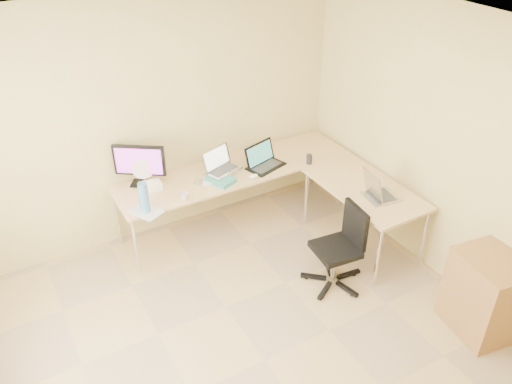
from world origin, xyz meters
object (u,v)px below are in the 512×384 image
laptop_center (222,161)px  desk_fan (142,172)px  mug (185,197)px  desk_main (236,197)px  monitor (140,165)px  water_bottle (144,198)px  office_chair (336,242)px  desk_return (362,216)px  laptop_return (383,187)px  cabinet (485,296)px  keyboard (221,176)px  laptop_black (266,157)px

laptop_center → desk_fan: same height
mug → desk_fan: (-0.24, 0.50, 0.10)m
desk_main → monitor: bearing=168.5°
water_bottle → office_chair: water_bottle is taller
desk_return → monitor: (-1.96, 1.20, 0.59)m
office_chair → water_bottle: bearing=150.6°
desk_main → laptop_return: bearing=-51.1°
cabinet → keyboard: bearing=127.8°
laptop_center → desk_fan: size_ratio=1.29×
water_bottle → cabinet: water_bottle is taller
desk_main → water_bottle: size_ratio=8.38×
desk_main → monitor: (-0.98, 0.20, 0.59)m
desk_return → laptop_center: laptop_center is taller
desk_return → laptop_return: (0.01, -0.22, 0.49)m
mug → cabinet: bearing=-49.6°
laptop_black → desk_main: bearing=140.8°
monitor → office_chair: size_ratio=0.61×
laptop_center → office_chair: 1.47m
laptop_black → desk_return: bearing=-69.2°
office_chair → cabinet: size_ratio=1.05×
laptop_return → office_chair: size_ratio=0.43×
desk_return → water_bottle: 2.28m
desk_return → cabinet: size_ratio=1.60×
laptop_center → desk_main: bearing=-5.9°
desk_return → laptop_center: bearing=140.1°
mug → office_chair: (1.08, -1.05, -0.27)m
laptop_black → cabinet: (0.82, -2.34, -0.50)m
laptop_return → laptop_center: bearing=52.5°
water_bottle → mug: bearing=0.0°
desk_return → mug: (-1.70, 0.70, 0.41)m
office_chair → monitor: bearing=136.8°
laptop_center → cabinet: laptop_center is taller
desk_fan → monitor: bearing=-163.6°
laptop_center → cabinet: 2.80m
desk_return → laptop_center: 1.59m
desk_main → desk_fan: bearing=168.3°
desk_fan → cabinet: 3.43m
desk_fan → laptop_return: size_ratio=0.77×
laptop_center → mug: 0.62m
desk_fan → mug: bearing=-47.4°
laptop_center → water_bottle: (-0.95, -0.26, -0.01)m
water_bottle → office_chair: bearing=-35.5°
desk_return → cabinet: 1.47m
laptop_center → laptop_black: bearing=-29.4°
laptop_center → laptop_return: 1.66m
laptop_center → water_bottle: 0.99m
desk_fan → office_chair: desk_fan is taller
desk_fan → cabinet: size_ratio=0.35×
desk_main → water_bottle: water_bottle is taller
monitor → laptop_black: (1.29, -0.33, -0.10)m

